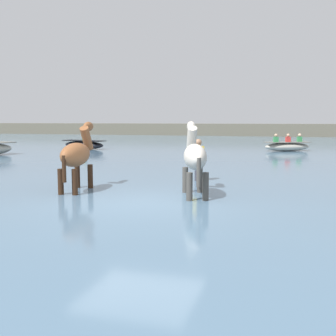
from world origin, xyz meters
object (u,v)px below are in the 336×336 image
(boat_far_inshore, at_px, (84,145))
(person_wading_close, at_px, (198,165))
(horse_lead_pinto, at_px, (195,159))
(boat_mid_channel, at_px, (287,146))
(horse_trailing_chestnut, at_px, (77,157))

(boat_far_inshore, height_order, person_wading_close, person_wading_close)
(horse_lead_pinto, xyz_separation_m, boat_mid_channel, (1.94, 15.55, -0.60))
(horse_trailing_chestnut, relative_size, boat_mid_channel, 0.76)
(boat_far_inshore, bearing_deg, person_wading_close, -49.32)
(horse_trailing_chestnut, xyz_separation_m, boat_mid_channel, (4.96, 15.70, -0.59))
(boat_mid_channel, xyz_separation_m, person_wading_close, (-2.38, -13.13, 0.19))
(person_wading_close, bearing_deg, boat_mid_channel, 79.71)
(boat_mid_channel, bearing_deg, boat_far_inshore, -171.49)
(horse_lead_pinto, distance_m, person_wading_close, 2.50)
(horse_trailing_chestnut, xyz_separation_m, person_wading_close, (2.58, 2.56, -0.40))
(boat_mid_channel, bearing_deg, horse_trailing_chestnut, -107.54)
(horse_lead_pinto, relative_size, boat_far_inshore, 0.70)
(horse_lead_pinto, height_order, boat_mid_channel, horse_lead_pinto)
(horse_lead_pinto, bearing_deg, horse_trailing_chestnut, -177.29)
(horse_lead_pinto, xyz_separation_m, person_wading_close, (-0.45, 2.42, -0.41))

